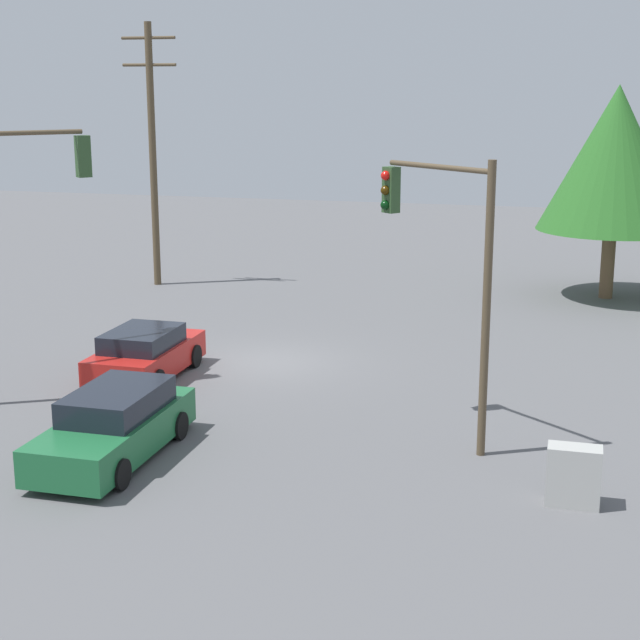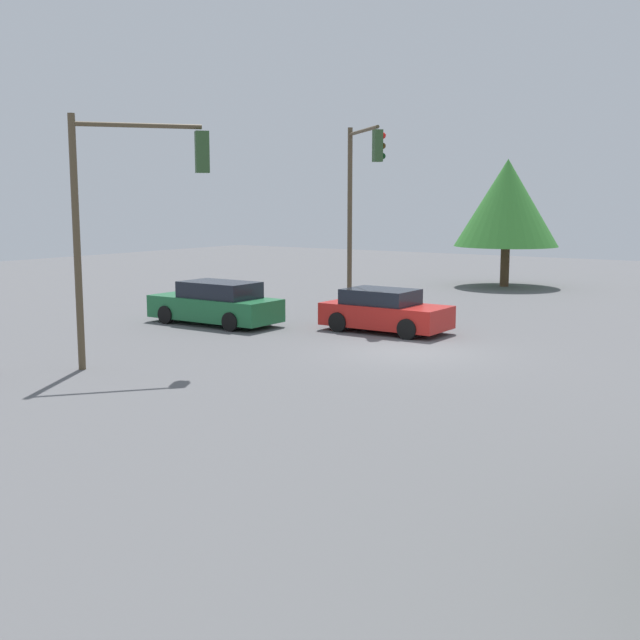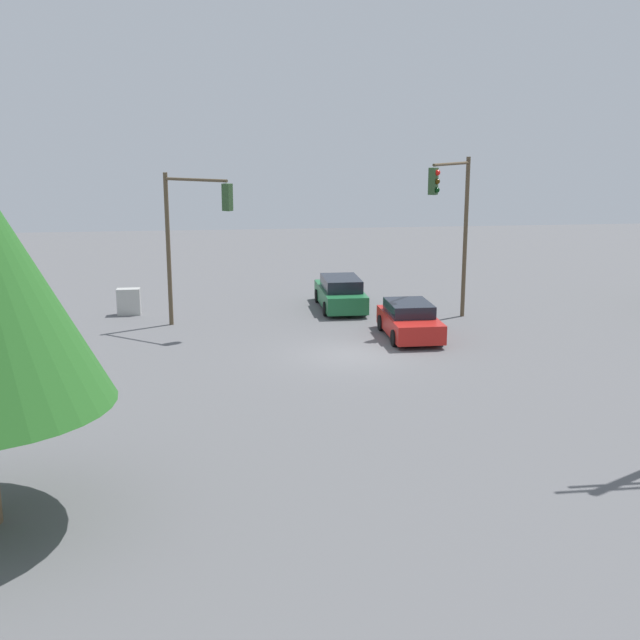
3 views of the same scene
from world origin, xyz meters
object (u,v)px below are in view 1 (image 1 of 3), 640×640
traffic_signal_cross (446,251)px  sedan_red (145,354)px  sedan_green (114,426)px  traffic_signal_main (7,216)px  electrical_cabinet (573,476)px

traffic_signal_cross → sedan_red: bearing=21.9°
sedan_green → traffic_signal_main: 6.66m
sedan_red → traffic_signal_cross: traffic_signal_cross is taller
traffic_signal_main → electrical_cabinet: 14.77m
sedan_red → traffic_signal_main: bearing=-134.4°
sedan_red → electrical_cabinet: 12.74m
sedan_green → traffic_signal_cross: (-6.58, -3.02, 3.60)m
traffic_signal_cross → electrical_cabinet: traffic_signal_cross is taller
traffic_signal_cross → electrical_cabinet: bearing=173.9°
sedan_green → traffic_signal_cross: size_ratio=0.75×
traffic_signal_cross → electrical_cabinet: 5.62m
sedan_red → electrical_cabinet: sedan_red is taller
sedan_green → traffic_signal_main: size_ratio=0.69×
traffic_signal_main → sedan_red: bearing=-2.9°
sedan_red → sedan_green: 5.93m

